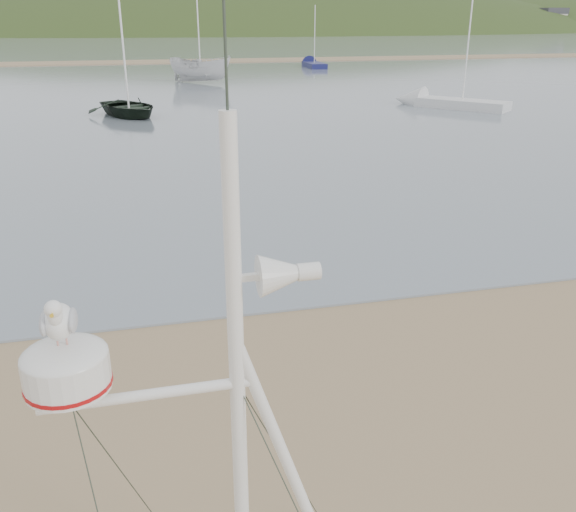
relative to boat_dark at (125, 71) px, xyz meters
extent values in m
plane|color=#866D4D|center=(-0.06, -27.94, -2.31)|extent=(560.00, 560.00, 0.00)
cube|color=slate|center=(-0.06, 104.06, -2.29)|extent=(560.00, 256.00, 0.04)
cube|color=#866D4D|center=(-0.06, 42.06, -2.23)|extent=(560.00, 7.00, 0.07)
ellipsoid|color=#243515|center=(39.94, 207.06, -24.31)|extent=(400.00, 180.00, 80.00)
ellipsoid|color=#243515|center=(179.94, 207.06, -17.71)|extent=(300.00, 135.00, 56.00)
cube|color=white|center=(-10.06, 168.06, 1.69)|extent=(8.40, 6.30, 8.00)
cube|color=white|center=(15.94, 168.06, 1.69)|extent=(8.40, 6.30, 8.00)
cube|color=white|center=(41.94, 168.06, 1.69)|extent=(8.40, 6.30, 8.00)
cube|color=white|center=(67.94, 168.06, 1.69)|extent=(8.40, 6.30, 8.00)
cube|color=white|center=(93.94, 168.06, 1.69)|extent=(8.40, 6.30, 8.00)
cube|color=white|center=(119.94, 168.06, 1.69)|extent=(8.40, 6.30, 8.00)
cube|color=white|center=(145.94, 168.06, 1.69)|extent=(8.40, 6.30, 8.00)
cylinder|color=white|center=(0.84, -29.77, -0.13)|extent=(0.11, 0.11, 4.37)
cylinder|color=white|center=(1.31, -29.77, -0.89)|extent=(1.01, 0.09, 2.87)
cylinder|color=white|center=(0.24, -29.77, 0.20)|extent=(1.42, 0.08, 0.08)
cylinder|color=#2D382D|center=(0.84, -29.77, 2.49)|extent=(0.02, 0.02, 0.98)
cube|color=white|center=(-0.25, -29.77, 0.28)|extent=(0.17, 0.17, 0.10)
cylinder|color=white|center=(-0.25, -29.77, 0.45)|extent=(0.55, 0.55, 0.24)
cylinder|color=#AC0C0F|center=(-0.25, -29.77, 0.37)|extent=(0.56, 0.56, 0.03)
ellipsoid|color=white|center=(-0.25, -29.77, 0.57)|extent=(0.55, 0.55, 0.15)
cone|color=white|center=(1.15, -29.77, 0.99)|extent=(0.28, 0.28, 0.28)
cylinder|color=white|center=(1.35, -29.77, 0.99)|extent=(0.15, 0.12, 0.12)
cube|color=white|center=(0.95, -29.77, 0.99)|extent=(0.22, 0.04, 0.04)
cylinder|color=tan|center=(-0.27, -29.77, 0.69)|extent=(0.01, 0.01, 0.08)
cylinder|color=tan|center=(-0.22, -29.77, 0.69)|extent=(0.01, 0.01, 0.08)
ellipsoid|color=white|center=(-0.25, -29.77, 0.81)|extent=(0.19, 0.29, 0.22)
ellipsoid|color=#ABADB3|center=(-0.33, -29.78, 0.82)|extent=(0.06, 0.24, 0.14)
ellipsoid|color=#ABADB3|center=(-0.17, -29.78, 0.82)|extent=(0.06, 0.24, 0.14)
cone|color=white|center=(-0.25, -29.62, 0.79)|extent=(0.10, 0.09, 0.10)
ellipsoid|color=white|center=(-0.25, -29.88, 0.91)|extent=(0.09, 0.09, 0.13)
sphere|color=white|center=(-0.25, -29.91, 0.97)|extent=(0.10, 0.10, 0.10)
cone|color=gold|center=(-0.25, -29.96, 0.96)|extent=(0.02, 0.05, 0.02)
imported|color=black|center=(0.00, 0.00, 0.00)|extent=(3.33, 2.26, 4.54)
imported|color=silver|center=(5.56, 16.76, 0.42)|extent=(2.86, 2.85, 5.38)
cube|color=silver|center=(18.36, -1.44, -2.02)|extent=(4.55, 4.99, 0.50)
cone|color=silver|center=(16.25, 1.08, -2.02)|extent=(2.41, 2.43, 1.64)
cylinder|color=white|center=(18.36, -1.44, 1.06)|extent=(0.08, 0.08, 5.65)
cube|color=#15184C|center=(18.68, 29.82, -2.02)|extent=(1.85, 5.07, 0.50)
cone|color=#15184C|center=(18.84, 33.02, -2.02)|extent=(1.69, 1.83, 1.60)
cylinder|color=white|center=(18.68, 29.82, 0.98)|extent=(0.08, 0.08, 5.50)
camera|label=1|loc=(0.32, -33.35, 2.56)|focal=38.00mm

